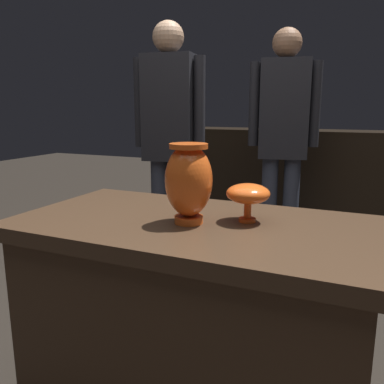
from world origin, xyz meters
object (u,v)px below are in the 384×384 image
(visitor_near_left, at_px, (169,135))
(visitor_center_back, at_px, (283,134))
(shelf_vase_far_left, at_px, (190,121))
(vase_centerpiece, at_px, (189,181))
(vase_tall_behind, at_px, (248,195))

(visitor_near_left, bearing_deg, visitor_center_back, -152.10)
(shelf_vase_far_left, bearing_deg, visitor_near_left, -72.05)
(vase_centerpiece, height_order, visitor_center_back, visitor_center_back)
(visitor_center_back, bearing_deg, vase_tall_behind, 85.21)
(vase_tall_behind, distance_m, visitor_near_left, 1.36)
(shelf_vase_far_left, height_order, visitor_near_left, visitor_near_left)
(vase_tall_behind, relative_size, visitor_near_left, 0.08)
(vase_tall_behind, xyz_separation_m, visitor_center_back, (-0.19, 1.52, 0.10))
(shelf_vase_far_left, bearing_deg, vase_centerpiece, -65.94)
(visitor_near_left, xyz_separation_m, visitor_center_back, (0.64, 0.45, -0.01))
(visitor_near_left, bearing_deg, shelf_vase_far_left, -79.47)
(vase_centerpiece, relative_size, visitor_center_back, 0.15)
(vase_centerpiece, relative_size, visitor_near_left, 0.15)
(vase_tall_behind, distance_m, visitor_center_back, 1.54)
(vase_tall_behind, bearing_deg, shelf_vase_far_left, 118.43)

